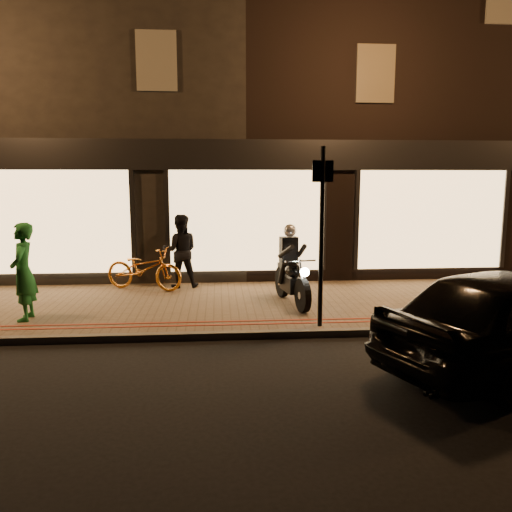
{
  "coord_description": "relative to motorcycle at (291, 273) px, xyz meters",
  "views": [
    {
      "loc": [
        -0.67,
        -7.83,
        2.6
      ],
      "look_at": [
        0.06,
        1.8,
        1.1
      ],
      "focal_mm": 35.0,
      "sensor_mm": 36.0,
      "label": 1
    }
  ],
  "objects": [
    {
      "name": "ground",
      "position": [
        -0.77,
        -1.85,
        -0.73
      ],
      "size": [
        90.0,
        90.0,
        0.0
      ],
      "primitive_type": "plane",
      "color": "black",
      "rests_on": "ground"
    },
    {
      "name": "sidewalk",
      "position": [
        -0.77,
        0.15,
        -0.67
      ],
      "size": [
        50.0,
        4.0,
        0.12
      ],
      "primitive_type": "cube",
      "color": "brown",
      "rests_on": "ground"
    },
    {
      "name": "kerb_stone",
      "position": [
        -0.77,
        -1.8,
        -0.67
      ],
      "size": [
        50.0,
        0.14,
        0.12
      ],
      "primitive_type": "cube",
      "color": "#59544C",
      "rests_on": "ground"
    },
    {
      "name": "red_kerb_lines",
      "position": [
        -0.77,
        -1.3,
        -0.61
      ],
      "size": [
        50.0,
        0.26,
        0.01
      ],
      "color": "maroon",
      "rests_on": "sidewalk"
    },
    {
      "name": "building_row",
      "position": [
        -0.77,
        7.14,
        3.51
      ],
      "size": [
        48.0,
        10.11,
        8.5
      ],
      "color": "black",
      "rests_on": "ground"
    },
    {
      "name": "motorcycle",
      "position": [
        0.0,
        0.0,
        0.0
      ],
      "size": [
        0.67,
        1.93,
        1.59
      ],
      "rotation": [
        0.0,
        0.0,
        0.18
      ],
      "color": "black",
      "rests_on": "sidewalk"
    },
    {
      "name": "sign_post",
      "position": [
        0.26,
        -1.58,
        1.06
      ],
      "size": [
        0.35,
        0.08,
        3.0
      ],
      "rotation": [
        0.0,
        0.0,
        0.06
      ],
      "color": "black",
      "rests_on": "sidewalk"
    },
    {
      "name": "bicycle_gold",
      "position": [
        -3.12,
        1.49,
        -0.13
      ],
      "size": [
        1.96,
        1.28,
        0.97
      ],
      "primitive_type": "imported",
      "rotation": [
        0.0,
        0.0,
        1.2
      ],
      "color": "orange",
      "rests_on": "sidewalk"
    },
    {
      "name": "person_green",
      "position": [
        -4.87,
        -0.8,
        0.25
      ],
      "size": [
        0.48,
        0.67,
        1.73
      ],
      "primitive_type": "imported",
      "rotation": [
        0.0,
        0.0,
        -1.46
      ],
      "color": "#1C6A2C",
      "rests_on": "sidewalk"
    },
    {
      "name": "person_dark",
      "position": [
        -2.32,
        1.73,
        0.22
      ],
      "size": [
        0.86,
        0.69,
        1.68
      ],
      "primitive_type": "imported",
      "rotation": [
        0.0,
        0.0,
        3.21
      ],
      "color": "black",
      "rests_on": "sidewalk"
    }
  ]
}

